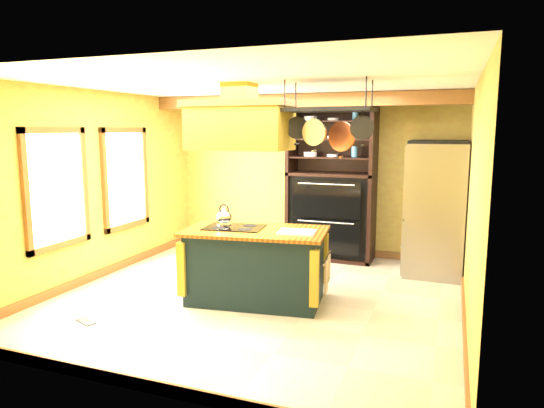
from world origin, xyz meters
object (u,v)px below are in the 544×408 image
Objects in this scene: pot_rack at (329,118)px; refrigerator at (435,211)px; range_hood at (240,123)px; kitchen_island at (256,265)px; hutch at (332,202)px.

pot_rack is 2.70m from refrigerator.
range_hood is 0.66× the size of refrigerator.
kitchen_island is 2.02m from pot_rack.
refrigerator is 0.78× the size of hutch.
pot_rack reaches higher than kitchen_island.
hutch is at bearing 76.30° from range_hood.
hutch is (0.38, 2.39, 0.48)m from kitchen_island.
kitchen_island is 0.95× the size of refrigerator.
refrigerator is (2.24, 2.06, -1.28)m from range_hood.
refrigerator is at bearing -11.18° from hutch.
kitchen_island is 2.94m from refrigerator.
kitchen_island is at bearing -99.14° from hutch.
hutch is at bearing 73.49° from kitchen_island.
pot_rack is at bearing -7.22° from kitchen_island.
refrigerator is at bearing 37.99° from kitchen_island.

